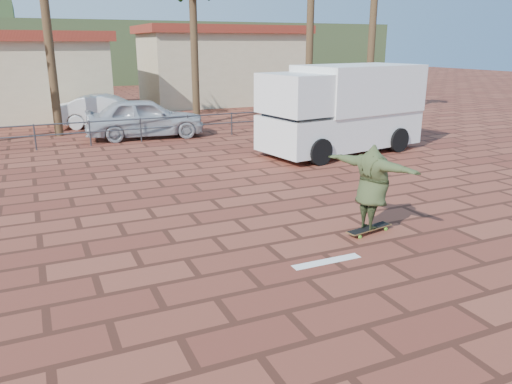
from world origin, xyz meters
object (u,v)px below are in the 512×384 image
(car_silver, at_px, (145,118))
(campervan, at_px, (343,107))
(longboard, at_px, (369,229))
(skateboarder, at_px, (372,187))
(car_white, at_px, (109,111))

(car_silver, bearing_deg, campervan, -128.77)
(longboard, relative_size, campervan, 0.19)
(campervan, bearing_deg, longboard, -128.92)
(longboard, bearing_deg, skateboarder, -18.26)
(campervan, xyz_separation_m, car_silver, (-6.02, 5.96, -0.81))
(longboard, height_order, campervan, campervan)
(longboard, bearing_deg, car_white, 88.74)
(campervan, bearing_deg, car_white, 117.03)
(longboard, relative_size, skateboarder, 0.53)
(skateboarder, bearing_deg, campervan, -47.64)
(campervan, height_order, car_silver, campervan)
(longboard, height_order, car_silver, car_silver)
(car_silver, bearing_deg, car_white, 22.19)
(skateboarder, distance_m, car_white, 17.06)
(car_silver, height_order, car_white, car_silver)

